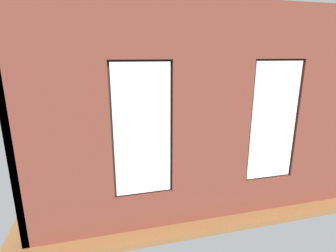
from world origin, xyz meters
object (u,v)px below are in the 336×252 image
coffee_table (155,148)px  potted_plant_near_tv (89,155)px  potted_plant_mid_room_small (190,137)px  potted_plant_corner_near_left (217,118)px  tv_flatscreen (67,127)px  potted_plant_by_left_couch (208,125)px  cup_ceramic (155,144)px  potted_plant_foreground_right (83,121)px  potted_plant_between_couches (229,163)px  couch_by_window (159,186)px  papasan_chair (121,130)px  couch_left (240,139)px  media_console (69,152)px  potted_plant_beside_window_right (84,176)px  candle_jar (139,147)px  potted_plant_corner_far_left (304,149)px  table_plant_small (169,139)px  remote_black (147,145)px  remote_gray (160,147)px

coffee_table → potted_plant_near_tv: bearing=19.4°
potted_plant_mid_room_small → potted_plant_corner_near_left: size_ratio=0.59×
tv_flatscreen → potted_plant_by_left_couch: tv_flatscreen is taller
cup_ceramic → potted_plant_foreground_right: 2.78m
potted_plant_between_couches → potted_plant_by_left_couch: bearing=-106.4°
couch_by_window → potted_plant_near_tv: size_ratio=2.38×
papasan_chair → potted_plant_near_tv: bearing=68.5°
potted_plant_by_left_couch → potted_plant_corner_near_left: bearing=-137.2°
coffee_table → potted_plant_by_left_couch: (-2.14, -1.59, 0.06)m
couch_left → media_console: size_ratio=1.51×
potted_plant_beside_window_right → potted_plant_corner_near_left: (-4.31, -4.14, -0.22)m
media_console → tv_flatscreen: bearing=-90.0°
candle_jar → potted_plant_corner_far_left: potted_plant_corner_far_left is taller
candle_jar → potted_plant_foreground_right: potted_plant_foreground_right is taller
cup_ceramic → potted_plant_mid_room_small: (-1.25, -0.83, -0.15)m
table_plant_small → coffee_table: bearing=19.1°
potted_plant_foreground_right → potted_plant_corner_near_left: potted_plant_foreground_right is taller
media_console → potted_plant_mid_room_small: size_ratio=2.64×
couch_left → remote_black: size_ratio=11.45×
coffee_table → remote_gray: (-0.11, 0.12, 0.06)m
coffee_table → tv_flatscreen: bearing=-14.0°
potted_plant_between_couches → potted_plant_mid_room_small: (-0.14, -2.71, -0.30)m
tv_flatscreen → potted_plant_corner_far_left: size_ratio=0.78×
candle_jar → tv_flatscreen: (1.71, -0.65, 0.44)m
cup_ceramic → remote_black: cup_ceramic is taller
candle_jar → papasan_chair: 1.76m
potted_plant_mid_room_small → table_plant_small: bearing=38.8°
couch_by_window → table_plant_small: bearing=-109.1°
couch_by_window → potted_plant_beside_window_right: size_ratio=1.77×
remote_black → potted_plant_foreground_right: size_ratio=0.13×
remote_gray → potted_plant_foreground_right: 2.94m
media_console → couch_by_window: bearing=126.5°
potted_plant_foreground_right → remote_gray: bearing=132.0°
media_console → potted_plant_corner_near_left: bearing=-162.0°
candle_jar → potted_plant_beside_window_right: 2.28m
candle_jar → potted_plant_corner_far_left: bearing=148.4°
couch_by_window → remote_black: 2.05m
remote_black → media_console: bearing=-153.5°
potted_plant_corner_far_left → remote_black: bearing=-36.7°
potted_plant_near_tv → potted_plant_by_left_couch: potted_plant_near_tv is taller
couch_by_window → potted_plant_foreground_right: potted_plant_foreground_right is taller
couch_by_window → potted_plant_beside_window_right: (1.31, 0.10, 0.40)m
couch_left → remote_gray: 2.45m
couch_left → couch_by_window: bearing=-54.7°
candle_jar → media_console: size_ratio=0.09×
potted_plant_foreground_right → potted_plant_beside_window_right: 4.10m
candle_jar → potted_plant_beside_window_right: (1.19, 1.92, 0.26)m
couch_by_window → potted_plant_near_tv: 1.89m
remote_black → potted_plant_near_tv: size_ratio=0.21×
remote_gray → potted_plant_corner_near_left: (-2.58, -2.22, 0.09)m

